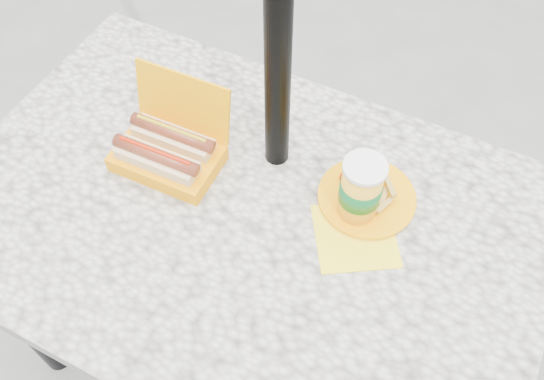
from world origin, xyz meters
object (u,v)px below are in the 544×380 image
at_px(hotdog_box, 168,150).
at_px(soda_cup, 360,191).
at_px(umbrella_pole, 278,24).
at_px(fries_plate, 366,199).

bearing_deg(hotdog_box, soda_cup, 6.29).
xyz_separation_m(umbrella_pole, hotdog_box, (-0.20, -0.12, -0.31)).
bearing_deg(soda_cup, hotdog_box, -172.09).
xyz_separation_m(fries_plate, soda_cup, (-0.01, -0.03, 0.07)).
distance_m(hotdog_box, soda_cup, 0.41).
bearing_deg(hotdog_box, fries_plate, 10.82).
xyz_separation_m(hotdog_box, soda_cup, (0.40, 0.06, 0.04)).
relative_size(fries_plate, soda_cup, 1.91).
height_order(fries_plate, soda_cup, soda_cup).
bearing_deg(hotdog_box, umbrella_pole, 29.04).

